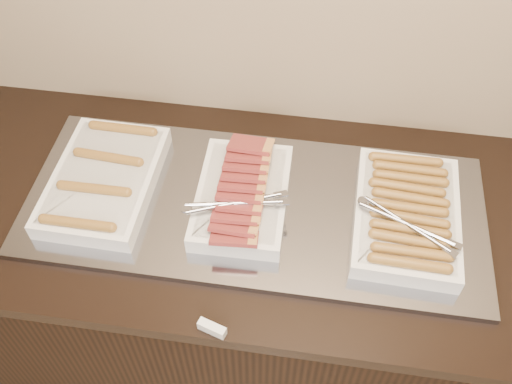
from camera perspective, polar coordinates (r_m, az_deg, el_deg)
counter at (r=1.89m, az=-0.20°, el=-9.94°), size 2.06×0.76×0.90m
warming_tray at (r=1.50m, az=-0.17°, el=-1.42°), size 1.20×0.50×0.02m
dish_left at (r=1.56m, az=-14.94°, el=1.19°), size 0.27×0.40×0.07m
dish_center at (r=1.47m, az=-1.44°, el=-0.32°), size 0.27×0.37×0.10m
dish_right at (r=1.48m, az=14.84°, el=-2.19°), size 0.28×0.39×0.08m
label_holder at (r=1.32m, az=-4.42°, el=-13.44°), size 0.07×0.04×0.03m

